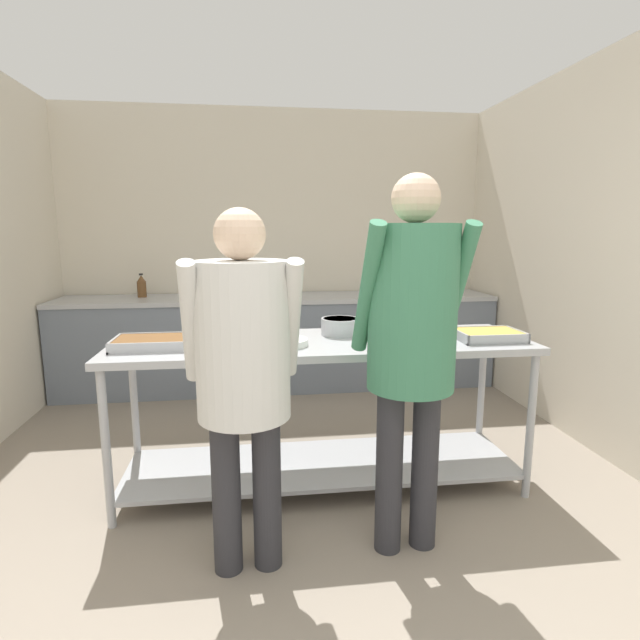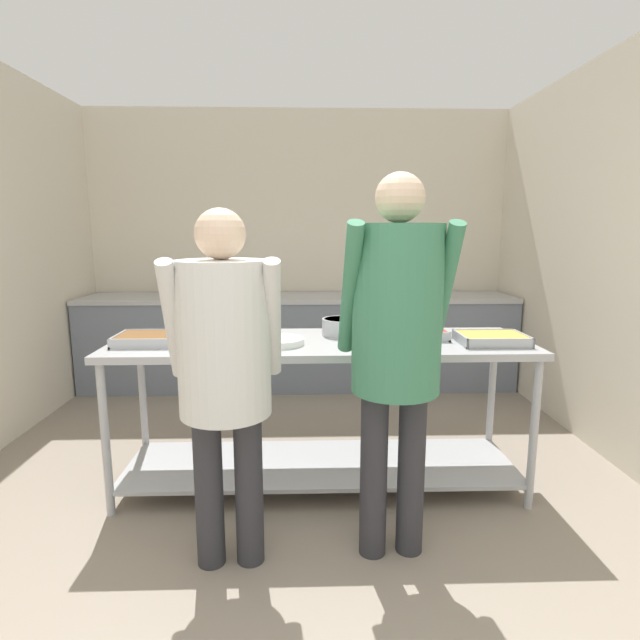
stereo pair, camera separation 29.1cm
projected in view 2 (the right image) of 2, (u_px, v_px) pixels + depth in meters
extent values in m
cube|color=beige|center=(299.00, 247.00, 5.03)|extent=(4.21, 0.06, 2.65)
cube|color=beige|center=(625.00, 257.00, 3.13)|extent=(0.06, 4.10, 2.65)
cube|color=slate|center=(299.00, 343.00, 4.82)|extent=(4.05, 0.62, 0.84)
cube|color=#ADAFB5|center=(299.00, 298.00, 4.74)|extent=(4.05, 0.65, 0.04)
cube|color=black|center=(254.00, 297.00, 4.73)|extent=(0.45, 0.41, 0.02)
cube|color=#ADAFB5|center=(321.00, 344.00, 2.84)|extent=(2.35, 0.71, 0.04)
cube|color=#ADAFB5|center=(321.00, 464.00, 2.97)|extent=(2.27, 0.63, 0.02)
cylinder|color=#ADAFB5|center=(106.00, 441.00, 2.58)|extent=(0.04, 0.04, 0.83)
cylinder|color=#ADAFB5|center=(534.00, 435.00, 2.65)|extent=(0.04, 0.04, 0.83)
cylinder|color=#ADAFB5|center=(143.00, 401.00, 3.18)|extent=(0.04, 0.04, 0.83)
cylinder|color=#ADAFB5|center=(491.00, 398.00, 3.25)|extent=(0.04, 0.04, 0.83)
cube|color=#ADAFB5|center=(162.00, 342.00, 2.76)|extent=(0.48, 0.28, 0.01)
cube|color=brown|center=(161.00, 338.00, 2.75)|extent=(0.46, 0.26, 0.04)
cube|color=#ADAFB5|center=(154.00, 344.00, 2.62)|extent=(0.48, 0.01, 0.05)
cube|color=#ADAFB5|center=(168.00, 334.00, 2.88)|extent=(0.48, 0.01, 0.05)
cube|color=#ADAFB5|center=(118.00, 339.00, 2.75)|extent=(0.01, 0.28, 0.05)
cube|color=#ADAFB5|center=(204.00, 338.00, 2.76)|extent=(0.01, 0.28, 0.05)
cylinder|color=#3D668C|center=(232.00, 337.00, 2.77)|extent=(0.22, 0.22, 0.06)
sphere|color=#2D702D|center=(236.00, 330.00, 2.76)|extent=(0.07, 0.07, 0.07)
sphere|color=#2D702D|center=(233.00, 329.00, 2.80)|extent=(0.07, 0.07, 0.07)
sphere|color=#2D702D|center=(226.00, 330.00, 2.75)|extent=(0.06, 0.06, 0.06)
sphere|color=#2D702D|center=(232.00, 331.00, 2.73)|extent=(0.05, 0.05, 0.05)
cylinder|color=white|center=(281.00, 344.00, 2.73)|extent=(0.26, 0.26, 0.01)
cylinder|color=white|center=(281.00, 341.00, 2.72)|extent=(0.26, 0.26, 0.01)
cylinder|color=white|center=(281.00, 339.00, 2.72)|extent=(0.25, 0.25, 0.01)
cylinder|color=#ADAFB5|center=(341.00, 327.00, 2.97)|extent=(0.23, 0.23, 0.10)
cylinder|color=#B7472D|center=(341.00, 320.00, 2.96)|extent=(0.20, 0.20, 0.01)
cylinder|color=black|center=(372.00, 320.00, 2.97)|extent=(0.14, 0.02, 0.02)
cube|color=#ADAFB5|center=(411.00, 335.00, 2.94)|extent=(0.38, 0.33, 0.01)
cube|color=#B23D2D|center=(411.00, 331.00, 2.93)|extent=(0.35, 0.31, 0.04)
cube|color=#ADAFB5|center=(417.00, 338.00, 2.78)|extent=(0.38, 0.01, 0.05)
cube|color=#ADAFB5|center=(406.00, 327.00, 3.09)|extent=(0.38, 0.01, 0.05)
cube|color=#ADAFB5|center=(380.00, 332.00, 2.93)|extent=(0.01, 0.33, 0.05)
cube|color=#ADAFB5|center=(442.00, 332.00, 2.94)|extent=(0.01, 0.33, 0.05)
cube|color=#ADAFB5|center=(491.00, 342.00, 2.76)|extent=(0.36, 0.27, 0.01)
cube|color=gold|center=(492.00, 338.00, 2.75)|extent=(0.34, 0.25, 0.04)
cube|color=#ADAFB5|center=(501.00, 344.00, 2.62)|extent=(0.36, 0.01, 0.05)
cube|color=#ADAFB5|center=(483.00, 334.00, 2.88)|extent=(0.36, 0.01, 0.05)
cube|color=#ADAFB5|center=(460.00, 339.00, 2.75)|extent=(0.01, 0.27, 0.05)
cube|color=#ADAFB5|center=(523.00, 338.00, 2.76)|extent=(0.01, 0.27, 0.05)
cylinder|color=#2D2D33|center=(209.00, 490.00, 2.21)|extent=(0.13, 0.13, 0.71)
cylinder|color=#2D2D33|center=(249.00, 488.00, 2.23)|extent=(0.13, 0.13, 0.71)
cylinder|color=silver|center=(173.00, 321.00, 2.07)|extent=(0.09, 0.30, 0.54)
cylinder|color=silver|center=(273.00, 320.00, 2.10)|extent=(0.09, 0.30, 0.54)
cylinder|color=silver|center=(224.00, 338.00, 2.10)|extent=(0.39, 0.39, 0.66)
sphere|color=beige|center=(220.00, 234.00, 2.02)|extent=(0.21, 0.21, 0.21)
cylinder|color=#2D2D33|center=(374.00, 474.00, 2.28)|extent=(0.12, 0.12, 0.79)
cylinder|color=#2D2D33|center=(411.00, 472.00, 2.29)|extent=(0.12, 0.12, 0.79)
cylinder|color=#3D7F5B|center=(350.00, 290.00, 2.12)|extent=(0.09, 0.33, 0.59)
cylinder|color=#3D7F5B|center=(444.00, 289.00, 2.15)|extent=(0.09, 0.33, 0.59)
cylinder|color=#3D7F5B|center=(397.00, 309.00, 2.15)|extent=(0.39, 0.39, 0.73)
sphere|color=beige|center=(400.00, 198.00, 2.07)|extent=(0.21, 0.21, 0.21)
cylinder|color=brown|center=(167.00, 287.00, 4.78)|extent=(0.08, 0.08, 0.15)
cone|color=brown|center=(166.00, 277.00, 4.77)|extent=(0.07, 0.07, 0.06)
cylinder|color=black|center=(166.00, 273.00, 4.76)|extent=(0.03, 0.03, 0.02)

